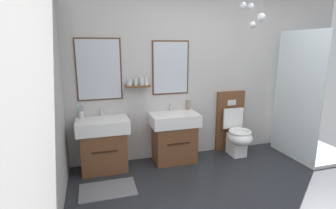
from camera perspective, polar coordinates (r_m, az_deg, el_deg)
name	(u,v)px	position (r m, az deg, el deg)	size (l,w,h in m)	color
wall_back	(207,70)	(4.23, 8.61, 7.42)	(4.61, 0.63, 2.68)	#B7B5B2
wall_left	(29,101)	(2.12, -28.07, 0.70)	(0.12, 3.67, 2.68)	#B7B5B2
bath_mat	(108,190)	(3.44, -13.00, -17.67)	(0.68, 0.44, 0.01)	slate
vanity_sink_left	(104,143)	(3.80, -13.90, -8.19)	(0.71, 0.47, 0.74)	brown
tap_on_left_sink	(101,111)	(3.84, -14.37, -1.43)	(0.03, 0.13, 0.11)	silver
vanity_sink_right	(174,136)	(3.97, 1.34, -6.88)	(0.71, 0.47, 0.74)	brown
tap_on_right_sink	(171,106)	(4.01, 0.63, -0.43)	(0.03, 0.13, 0.11)	silver
toilet	(235,131)	(4.39, 14.35, -5.61)	(0.48, 0.62, 1.00)	brown
toothbrush_cup	(81,114)	(3.83, -18.45, -1.97)	(0.07, 0.07, 0.21)	silver
soap_dispenser	(188,105)	(4.09, 4.46, -0.02)	(0.06, 0.06, 0.19)	gray
shower_tray	(307,131)	(4.70, 28.20, -5.13)	(0.95, 0.94, 1.95)	white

